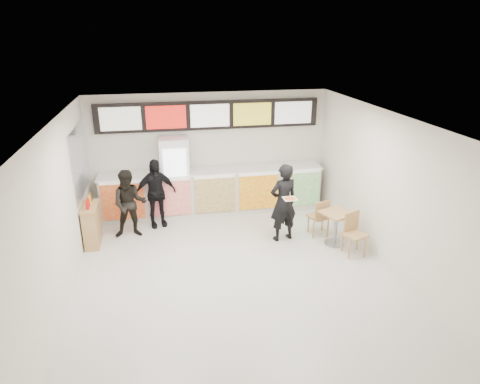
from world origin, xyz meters
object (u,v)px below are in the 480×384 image
object	(u,v)px
condiment_ledge	(92,224)
customer_mid	(155,193)
customer_main	(283,203)
service_counter	(213,191)
customer_left	(130,204)
cafe_table	(336,222)
drinks_fridge	(175,177)

from	to	relation	value
condiment_ledge	customer_mid	bearing A→B (deg)	26.58
customer_main	customer_mid	size ratio (longest dim) A/B	1.06
customer_mid	service_counter	bearing A→B (deg)	8.15
condiment_ledge	customer_left	bearing A→B (deg)	15.64
customer_mid	condiment_ledge	world-z (taller)	customer_mid
customer_main	cafe_table	xyz separation A→B (m)	(1.06, -0.45, -0.36)
customer_left	cafe_table	bearing A→B (deg)	-14.69
cafe_table	customer_main	bearing A→B (deg)	136.05
customer_left	condiment_ledge	bearing A→B (deg)	-163.14
service_counter	drinks_fridge	size ratio (longest dim) A/B	2.78
drinks_fridge	cafe_table	size ratio (longest dim) A/B	1.27
customer_main	cafe_table	world-z (taller)	customer_main
customer_left	condiment_ledge	size ratio (longest dim) A/B	1.45
customer_mid	cafe_table	distance (m)	4.18
customer_main	drinks_fridge	bearing A→B (deg)	-52.39
condiment_ledge	service_counter	bearing A→B (deg)	23.71
service_counter	customer_left	size ratio (longest dim) A/B	3.54
customer_main	customer_left	size ratio (longest dim) A/B	1.12
customer_mid	cafe_table	size ratio (longest dim) A/B	1.05
customer_main	customer_left	world-z (taller)	customer_main
drinks_fridge	service_counter	bearing A→B (deg)	-0.99
service_counter	drinks_fridge	xyz separation A→B (m)	(-0.93, 0.02, 0.43)
cafe_table	customer_left	bearing A→B (deg)	143.08
customer_left	customer_mid	bearing A→B (deg)	40.40
drinks_fridge	customer_left	size ratio (longest dim) A/B	1.28
service_counter	customer_main	bearing A→B (deg)	-54.03
drinks_fridge	cafe_table	distance (m)	4.04
customer_main	customer_left	xyz separation A→B (m)	(-3.31, 0.80, -0.10)
cafe_table	condiment_ledge	size ratio (longest dim) A/B	1.46
service_counter	customer_left	xyz separation A→B (m)	(-2.00, -1.01, 0.21)
drinks_fridge	customer_mid	xyz separation A→B (m)	(-0.49, -0.56, -0.17)
drinks_fridge	customer_mid	world-z (taller)	drinks_fridge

